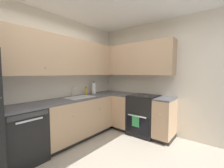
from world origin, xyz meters
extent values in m
cube|color=beige|center=(0.00, 1.50, 1.32)|extent=(3.78, 0.05, 2.63)
cube|color=beige|center=(1.87, 0.00, 1.32)|extent=(0.05, 3.05, 2.63)
cube|color=black|center=(-0.66, 1.17, 0.43)|extent=(0.60, 0.60, 0.87)
cube|color=#333333|center=(-0.66, 0.87, 0.82)|extent=(0.55, 0.01, 0.07)
cube|color=silver|center=(-0.66, 0.85, 0.75)|extent=(0.36, 0.02, 0.02)
cube|color=tan|center=(0.44, 1.17, 0.48)|extent=(1.60, 0.60, 0.78)
cube|color=black|center=(0.44, 1.20, 0.04)|extent=(1.60, 0.54, 0.09)
sphere|color=tan|center=(0.09, 0.86, 0.63)|extent=(0.02, 0.02, 0.02)
sphere|color=tan|center=(0.79, 0.86, 0.63)|extent=(0.02, 0.02, 0.02)
cube|color=#4C4C51|center=(0.44, 1.17, 0.89)|extent=(2.80, 0.60, 0.03)
cube|color=tan|center=(1.54, 0.67, 0.48)|extent=(0.60, 0.40, 0.78)
cube|color=black|center=(1.57, 0.67, 0.04)|extent=(0.54, 0.40, 0.09)
cube|color=tan|center=(1.54, -0.34, 0.48)|extent=(0.60, 0.35, 0.78)
cube|color=black|center=(1.57, -0.34, 0.04)|extent=(0.54, 0.35, 0.09)
sphere|color=tan|center=(1.23, -0.34, 0.63)|extent=(0.02, 0.02, 0.02)
cube|color=#4C4C51|center=(1.54, 0.67, 0.89)|extent=(0.60, 0.40, 0.03)
cube|color=#4C4C51|center=(1.54, -0.34, 0.89)|extent=(0.60, 0.35, 0.03)
cube|color=black|center=(1.56, 0.15, 0.45)|extent=(0.64, 0.62, 0.90)
cube|color=black|center=(1.24, 0.15, 0.29)|extent=(0.02, 0.55, 0.38)
cube|color=silver|center=(1.21, 0.15, 0.50)|extent=(0.02, 0.43, 0.02)
cube|color=black|center=(1.56, 0.15, 0.91)|extent=(0.59, 0.60, 0.01)
cube|color=black|center=(1.87, 0.15, 0.98)|extent=(0.03, 0.60, 0.15)
cylinder|color=#4C4C4C|center=(1.42, 0.02, 0.92)|extent=(0.11, 0.11, 0.01)
cylinder|color=#4C4C4C|center=(1.42, 0.29, 0.92)|extent=(0.11, 0.11, 0.01)
cylinder|color=#4C4C4C|center=(1.70, 0.02, 0.92)|extent=(0.11, 0.11, 0.01)
cylinder|color=#4C4C4C|center=(1.70, 0.29, 0.92)|extent=(0.11, 0.11, 0.01)
cube|color=#338C4C|center=(1.21, 0.18, 0.39)|extent=(0.02, 0.17, 0.26)
cube|color=tan|center=(0.28, 1.31, 1.77)|extent=(2.48, 0.32, 0.77)
sphere|color=tan|center=(-0.27, 1.14, 1.52)|extent=(0.02, 0.02, 0.02)
sphere|color=tan|center=(0.83, 1.14, 1.52)|extent=(0.02, 0.02, 0.02)
cube|color=tan|center=(1.68, 0.50, 1.77)|extent=(0.32, 1.94, 0.77)
cube|color=#B7B7BC|center=(0.46, 1.14, 0.91)|extent=(0.58, 0.40, 0.01)
cube|color=gray|center=(0.46, 1.14, 0.86)|extent=(0.54, 0.36, 0.09)
cube|color=#99999E|center=(0.46, 1.14, 0.87)|extent=(0.02, 0.35, 0.06)
cylinder|color=silver|center=(0.46, 1.37, 1.01)|extent=(0.02, 0.02, 0.21)
cylinder|color=silver|center=(0.46, 1.30, 1.10)|extent=(0.02, 0.15, 0.02)
cylinder|color=silver|center=(0.51, 1.37, 0.93)|extent=(0.02, 0.02, 0.06)
cylinder|color=gold|center=(0.83, 1.35, 0.99)|extent=(0.05, 0.05, 0.17)
cylinder|color=#262626|center=(0.83, 1.35, 1.09)|extent=(0.02, 0.02, 0.03)
cylinder|color=white|center=(1.07, 1.33, 1.04)|extent=(0.11, 0.11, 0.27)
cylinder|color=#3F3F3F|center=(1.07, 1.33, 1.06)|extent=(0.02, 0.02, 0.33)
camera|label=1|loc=(-1.48, -1.32, 1.43)|focal=22.85mm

